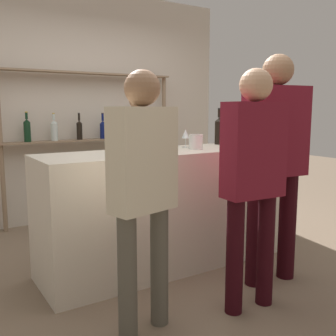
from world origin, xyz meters
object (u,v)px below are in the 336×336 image
cork_jar (196,142)px  server_behind_counter (139,151)px  wine_glass (185,134)px  customer_right (275,153)px  counter_bottle_2 (163,132)px  counter_bottle_3 (238,129)px  customer_left (143,183)px  counter_bottle_1 (129,136)px  counter_bottle_0 (219,130)px  customer_center (253,171)px

cork_jar → server_behind_counter: server_behind_counter is taller
wine_glass → customer_right: size_ratio=0.09×
wine_glass → server_behind_counter: (-0.11, 0.69, -0.21)m
counter_bottle_2 → cork_jar: (0.18, -0.26, -0.08)m
counter_bottle_3 → customer_right: bearing=-116.7°
customer_left → wine_glass: bearing=-58.6°
counter_bottle_1 → counter_bottle_2: bearing=19.6°
customer_left → counter_bottle_0: bearing=-67.3°
counter_bottle_0 → counter_bottle_3: size_ratio=0.97×
counter_bottle_0 → counter_bottle_3: bearing=-3.2°
counter_bottle_3 → wine_glass: 0.70m
cork_jar → customer_center: 0.96m
counter_bottle_0 → counter_bottle_2: size_ratio=1.00×
wine_glass → customer_center: bearing=-101.5°
cork_jar → counter_bottle_1: bearing=169.6°
counter_bottle_0 → cork_jar: counter_bottle_0 is taller
counter_bottle_1 → counter_bottle_0: bearing=7.5°
counter_bottle_1 → counter_bottle_3: counter_bottle_3 is taller
counter_bottle_3 → cork_jar: size_ratio=2.84×
counter_bottle_3 → customer_left: customer_left is taller
cork_jar → server_behind_counter: 0.89m
counter_bottle_2 → customer_right: customer_right is taller
wine_glass → cork_jar: (-0.01, -0.18, -0.06)m
counter_bottle_0 → server_behind_counter: size_ratio=0.23×
counter_bottle_0 → customer_center: size_ratio=0.22×
customer_right → server_behind_counter: (-0.34, 1.56, -0.11)m
server_behind_counter → wine_glass: bearing=22.1°
customer_center → counter_bottle_0: bearing=-26.0°
cork_jar → server_behind_counter: size_ratio=0.08×
counter_bottle_2 → customer_center: customer_center is taller
counter_bottle_1 → wine_glass: (0.62, 0.07, -0.02)m
wine_glass → customer_center: (-0.23, -1.10, -0.18)m
counter_bottle_0 → customer_left: 1.80m
counter_bottle_3 → server_behind_counter: 1.05m
counter_bottle_0 → customer_center: customer_center is taller
customer_left → cork_jar: bearing=-63.9°
counter_bottle_0 → customer_left: bearing=-144.1°
counter_bottle_0 → server_behind_counter: server_behind_counter is taller
counter_bottle_1 → customer_left: bearing=-111.9°
counter_bottle_3 → cork_jar: counter_bottle_3 is taller
customer_center → server_behind_counter: bearing=0.6°
cork_jar → customer_left: (-0.97, -0.79, -0.14)m
counter_bottle_1 → customer_center: bearing=-69.4°
counter_bottle_1 → cork_jar: size_ratio=2.66×
counter_bottle_0 → counter_bottle_2: 0.65m
counter_bottle_1 → counter_bottle_2: size_ratio=0.96×
cork_jar → customer_left: 1.26m
server_behind_counter → counter_bottle_3: bearing=65.0°
counter_bottle_2 → wine_glass: (0.19, -0.09, -0.03)m
customer_left → server_behind_counter: (0.87, 1.66, -0.02)m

